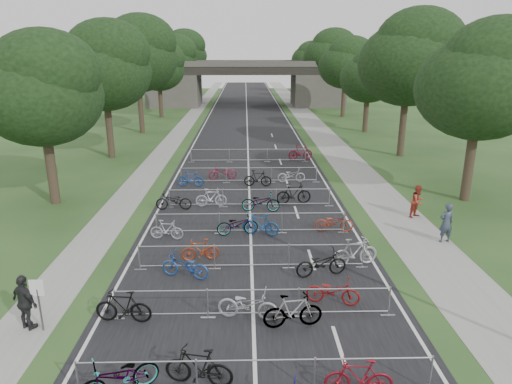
% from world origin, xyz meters
% --- Properties ---
extents(road, '(11.00, 140.00, 0.01)m').
position_xyz_m(road, '(0.00, 50.00, 0.01)').
color(road, black).
rests_on(road, ground).
extents(sidewalk_right, '(3.00, 140.00, 0.01)m').
position_xyz_m(sidewalk_right, '(8.00, 50.00, 0.01)').
color(sidewalk_right, gray).
rests_on(sidewalk_right, ground).
extents(sidewalk_left, '(2.00, 140.00, 0.01)m').
position_xyz_m(sidewalk_left, '(-7.50, 50.00, 0.01)').
color(sidewalk_left, gray).
rests_on(sidewalk_left, ground).
extents(lane_markings, '(0.12, 140.00, 0.00)m').
position_xyz_m(lane_markings, '(0.00, 50.00, 0.00)').
color(lane_markings, silver).
rests_on(lane_markings, ground).
extents(overpass_bridge, '(31.00, 8.00, 7.05)m').
position_xyz_m(overpass_bridge, '(0.00, 65.00, 3.53)').
color(overpass_bridge, '#4A4842').
rests_on(overpass_bridge, ground).
extents(park_sign, '(0.45, 0.06, 1.83)m').
position_xyz_m(park_sign, '(-6.80, 3.00, 1.27)').
color(park_sign, '#4C4C51').
rests_on(park_sign, ground).
extents(tree_left_0, '(6.72, 6.72, 10.25)m').
position_xyz_m(tree_left_0, '(-11.39, 15.93, 6.49)').
color(tree_left_0, '#33261C').
rests_on(tree_left_0, ground).
extents(tree_right_0, '(7.17, 7.17, 10.93)m').
position_xyz_m(tree_right_0, '(13.11, 15.93, 6.92)').
color(tree_right_0, '#33261C').
rests_on(tree_right_0, ground).
extents(tree_left_1, '(7.56, 7.56, 11.53)m').
position_xyz_m(tree_left_1, '(-11.39, 27.93, 7.30)').
color(tree_left_1, '#33261C').
rests_on(tree_left_1, ground).
extents(tree_right_1, '(8.18, 8.18, 12.47)m').
position_xyz_m(tree_right_1, '(13.11, 27.93, 7.90)').
color(tree_right_1, '#33261C').
rests_on(tree_right_1, ground).
extents(tree_left_2, '(8.40, 8.40, 12.81)m').
position_xyz_m(tree_left_2, '(-11.39, 39.93, 8.12)').
color(tree_left_2, '#33261C').
rests_on(tree_left_2, ground).
extents(tree_right_2, '(6.16, 6.16, 9.39)m').
position_xyz_m(tree_right_2, '(13.11, 39.93, 5.95)').
color(tree_right_2, '#33261C').
rests_on(tree_right_2, ground).
extents(tree_left_3, '(6.72, 6.72, 10.25)m').
position_xyz_m(tree_left_3, '(-11.39, 51.93, 6.49)').
color(tree_left_3, '#33261C').
rests_on(tree_left_3, ground).
extents(tree_right_3, '(7.17, 7.17, 10.93)m').
position_xyz_m(tree_right_3, '(13.11, 51.93, 6.92)').
color(tree_right_3, '#33261C').
rests_on(tree_right_3, ground).
extents(tree_left_4, '(7.56, 7.56, 11.53)m').
position_xyz_m(tree_left_4, '(-11.39, 63.93, 7.30)').
color(tree_left_4, '#33261C').
rests_on(tree_left_4, ground).
extents(tree_right_4, '(8.18, 8.18, 12.47)m').
position_xyz_m(tree_right_4, '(13.11, 63.93, 7.90)').
color(tree_right_4, '#33261C').
rests_on(tree_right_4, ground).
extents(tree_left_5, '(8.40, 8.40, 12.81)m').
position_xyz_m(tree_left_5, '(-11.39, 75.93, 8.12)').
color(tree_left_5, '#33261C').
rests_on(tree_left_5, ground).
extents(tree_right_5, '(6.16, 6.16, 9.39)m').
position_xyz_m(tree_right_5, '(13.11, 75.93, 5.95)').
color(tree_right_5, '#33261C').
rests_on(tree_right_5, ground).
extents(tree_left_6, '(6.72, 6.72, 10.25)m').
position_xyz_m(tree_left_6, '(-11.39, 87.93, 6.49)').
color(tree_left_6, '#33261C').
rests_on(tree_left_6, ground).
extents(tree_right_6, '(7.17, 7.17, 10.93)m').
position_xyz_m(tree_right_6, '(13.11, 87.93, 6.92)').
color(tree_right_6, '#33261C').
rests_on(tree_right_6, ground).
extents(barrier_row_0, '(9.70, 0.08, 1.10)m').
position_xyz_m(barrier_row_0, '(0.00, 0.00, 0.55)').
color(barrier_row_0, '#AAADB3').
rests_on(barrier_row_0, ground).
extents(barrier_row_1, '(9.70, 0.08, 1.10)m').
position_xyz_m(barrier_row_1, '(0.00, 3.60, 0.55)').
color(barrier_row_1, '#AAADB3').
rests_on(barrier_row_1, ground).
extents(barrier_row_2, '(9.70, 0.08, 1.10)m').
position_xyz_m(barrier_row_2, '(0.00, 7.20, 0.55)').
color(barrier_row_2, '#AAADB3').
rests_on(barrier_row_2, ground).
extents(barrier_row_3, '(9.70, 0.08, 1.10)m').
position_xyz_m(barrier_row_3, '(0.00, 11.00, 0.55)').
color(barrier_row_3, '#AAADB3').
rests_on(barrier_row_3, ground).
extents(barrier_row_4, '(9.70, 0.08, 1.10)m').
position_xyz_m(barrier_row_4, '(0.00, 15.00, 0.55)').
color(barrier_row_4, '#AAADB3').
rests_on(barrier_row_4, ground).
extents(barrier_row_5, '(9.70, 0.08, 1.10)m').
position_xyz_m(barrier_row_5, '(0.00, 20.00, 0.55)').
color(barrier_row_5, '#AAADB3').
rests_on(barrier_row_5, ground).
extents(barrier_row_6, '(9.70, 0.08, 1.10)m').
position_xyz_m(barrier_row_6, '(0.00, 26.00, 0.55)').
color(barrier_row_6, '#AAADB3').
rests_on(barrier_row_6, ground).
extents(bike_0, '(2.19, 1.63, 1.10)m').
position_xyz_m(bike_0, '(-3.54, 0.05, 0.55)').
color(bike_0, '#AAADB3').
rests_on(bike_0, ground).
extents(bike_1, '(1.97, 0.91, 1.14)m').
position_xyz_m(bike_1, '(-1.52, 0.38, 0.57)').
color(bike_1, black).
rests_on(bike_1, ground).
extents(bike_3, '(1.83, 0.65, 1.08)m').
position_xyz_m(bike_3, '(2.68, -0.09, 0.54)').
color(bike_3, maroon).
rests_on(bike_3, ground).
extents(bike_4, '(1.95, 0.74, 1.14)m').
position_xyz_m(bike_4, '(-4.30, 3.44, 0.57)').
color(bike_4, black).
rests_on(bike_4, ground).
extents(bike_5, '(2.17, 1.11, 1.09)m').
position_xyz_m(bike_5, '(-0.18, 3.52, 0.54)').
color(bike_5, '#A3A5AB').
rests_on(bike_5, ground).
extents(bike_6, '(2.02, 0.79, 1.18)m').
position_xyz_m(bike_6, '(1.27, 3.01, 0.59)').
color(bike_6, '#AAADB3').
rests_on(bike_6, ground).
extents(bike_7, '(1.99, 1.08, 0.99)m').
position_xyz_m(bike_7, '(2.84, 4.41, 0.50)').
color(bike_7, maroon).
rests_on(bike_7, ground).
extents(bike_8, '(2.09, 1.23, 1.04)m').
position_xyz_m(bike_8, '(-2.65, 6.46, 0.52)').
color(bike_8, '#1B4598').
rests_on(bike_8, ground).
extents(bike_9, '(1.67, 0.70, 0.97)m').
position_xyz_m(bike_9, '(-2.19, 8.04, 0.49)').
color(bike_9, '#9E3616').
rests_on(bike_9, ground).
extents(bike_10, '(2.19, 1.13, 1.10)m').
position_xyz_m(bike_10, '(2.76, 6.51, 0.55)').
color(bike_10, black).
rests_on(bike_10, ground).
extents(bike_11, '(2.15, 1.09, 1.24)m').
position_xyz_m(bike_11, '(4.30, 7.37, 0.62)').
color(bike_11, '#ADAFB6').
rests_on(bike_11, ground).
extents(bike_12, '(1.66, 0.67, 0.97)m').
position_xyz_m(bike_12, '(-4.01, 10.36, 0.49)').
color(bike_12, '#A5A5AD').
rests_on(bike_12, ground).
extents(bike_13, '(2.10, 1.03, 1.06)m').
position_xyz_m(bike_13, '(-0.64, 10.86, 0.53)').
color(bike_13, '#AAADB3').
rests_on(bike_13, ground).
extents(bike_14, '(1.92, 1.00, 1.11)m').
position_xyz_m(bike_14, '(0.48, 10.78, 0.56)').
color(bike_14, navy).
rests_on(bike_14, ground).
extents(bike_15, '(1.93, 0.80, 0.99)m').
position_xyz_m(bike_15, '(4.15, 11.14, 0.49)').
color(bike_15, '#9F2F17').
rests_on(bike_15, ground).
extents(bike_16, '(2.02, 0.71, 1.06)m').
position_xyz_m(bike_16, '(-4.30, 14.58, 0.53)').
color(bike_16, black).
rests_on(bike_16, ground).
extents(bike_17, '(1.82, 0.59, 1.08)m').
position_xyz_m(bike_17, '(-2.22, 15.10, 0.54)').
color(bike_17, '#B8B9C0').
rests_on(bike_17, ground).
extents(bike_18, '(2.18, 0.92, 1.12)m').
position_xyz_m(bike_18, '(0.60, 14.20, 0.56)').
color(bike_18, '#AAADB3').
rests_on(bike_18, ground).
extents(bike_19, '(2.14, 0.88, 1.25)m').
position_xyz_m(bike_19, '(2.58, 15.48, 0.62)').
color(bike_19, black).
rests_on(bike_19, ground).
extents(bike_20, '(1.80, 0.67, 1.06)m').
position_xyz_m(bike_20, '(-3.85, 19.19, 0.53)').
color(bike_20, navy).
rests_on(bike_20, ground).
extents(bike_21, '(2.08, 1.08, 1.04)m').
position_xyz_m(bike_21, '(-1.82, 20.87, 0.52)').
color(bike_21, maroon).
rests_on(bike_21, ground).
extents(bike_22, '(1.86, 0.68, 1.10)m').
position_xyz_m(bike_22, '(0.57, 19.12, 0.55)').
color(bike_22, black).
rests_on(bike_22, ground).
extents(bike_23, '(1.94, 0.81, 0.99)m').
position_xyz_m(bike_23, '(2.90, 20.09, 0.50)').
color(bike_23, '#9D9DA4').
rests_on(bike_23, ground).
extents(bike_27, '(2.07, 0.81, 1.21)m').
position_xyz_m(bike_27, '(4.30, 26.79, 0.61)').
color(bike_27, maroon).
rests_on(bike_27, ground).
extents(pedestrian_a, '(0.76, 0.56, 1.92)m').
position_xyz_m(pedestrian_a, '(9.13, 9.76, 0.96)').
color(pedestrian_a, '#323A4B').
rests_on(pedestrian_a, ground).
extents(pedestrian_b, '(1.09, 1.05, 1.78)m').
position_xyz_m(pedestrian_b, '(9.02, 13.12, 0.89)').
color(pedestrian_b, '#9C3022').
rests_on(pedestrian_b, ground).
extents(pedestrian_c, '(1.19, 0.96, 1.90)m').
position_xyz_m(pedestrian_c, '(-7.31, 3.13, 0.95)').
color(pedestrian_c, '#232325').
rests_on(pedestrian_c, ground).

